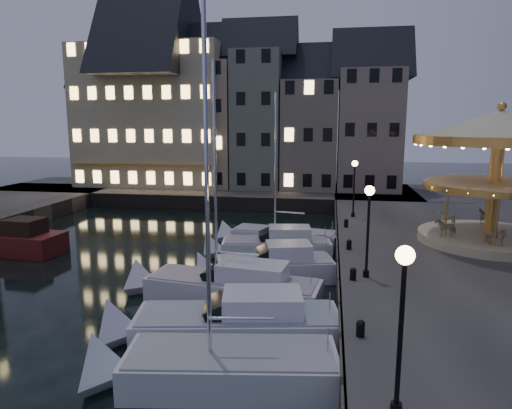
% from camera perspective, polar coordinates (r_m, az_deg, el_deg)
% --- Properties ---
extents(ground, '(160.00, 160.00, 0.00)m').
position_cam_1_polar(ground, '(21.63, -6.22, -12.06)').
color(ground, black).
rests_on(ground, ground).
extents(quay_east, '(16.00, 56.00, 1.30)m').
position_cam_1_polar(quay_east, '(27.69, 27.04, -6.71)').
color(quay_east, '#474442').
rests_on(quay_east, ground).
extents(quay_north, '(44.00, 12.00, 1.30)m').
position_cam_1_polar(quay_north, '(49.72, -6.49, 1.44)').
color(quay_north, '#474442').
rests_on(quay_north, ground).
extents(quaywall_e, '(0.15, 44.00, 1.30)m').
position_cam_1_polar(quaywall_e, '(26.36, 10.13, -6.55)').
color(quaywall_e, '#47423A').
rests_on(quaywall_e, ground).
extents(quaywall_n, '(48.00, 0.15, 1.30)m').
position_cam_1_polar(quaywall_n, '(43.49, -6.10, 0.19)').
color(quaywall_n, '#47423A').
rests_on(quaywall_n, ground).
extents(streetlamp_a, '(0.44, 0.44, 4.17)m').
position_cam_1_polar(streetlamp_a, '(11.20, 17.79, -12.13)').
color(streetlamp_a, black).
rests_on(streetlamp_a, quay_east).
extents(streetlamp_b, '(0.44, 0.44, 4.17)m').
position_cam_1_polar(streetlamp_b, '(20.75, 13.88, -1.66)').
color(streetlamp_b, black).
rests_on(streetlamp_b, quay_east).
extents(streetlamp_c, '(0.44, 0.44, 4.17)m').
position_cam_1_polar(streetlamp_c, '(34.05, 12.18, 2.97)').
color(streetlamp_c, black).
rests_on(streetlamp_c, quay_east).
extents(bollard_a, '(0.30, 0.30, 0.57)m').
position_cam_1_polar(bollard_a, '(15.74, 12.93, -14.77)').
color(bollard_a, black).
rests_on(bollard_a, quay_east).
extents(bollard_b, '(0.30, 0.30, 0.57)m').
position_cam_1_polar(bollard_b, '(20.85, 12.04, -8.41)').
color(bollard_b, black).
rests_on(bollard_b, quay_east).
extents(bollard_c, '(0.30, 0.30, 0.57)m').
position_cam_1_polar(bollard_c, '(25.64, 11.56, -4.86)').
color(bollard_c, black).
rests_on(bollard_c, quay_east).
extents(bollard_d, '(0.30, 0.30, 0.57)m').
position_cam_1_polar(bollard_d, '(30.98, 11.20, -2.24)').
color(bollard_d, black).
rests_on(bollard_d, quay_east).
extents(townhouse_na, '(5.50, 8.00, 12.80)m').
position_cam_1_polar(townhouse_na, '(55.24, -17.77, 9.32)').
color(townhouse_na, gray).
rests_on(townhouse_na, quay_north).
extents(townhouse_nb, '(6.16, 8.00, 13.80)m').
position_cam_1_polar(townhouse_nb, '(52.99, -12.47, 10.09)').
color(townhouse_nb, slate).
rests_on(townhouse_nb, quay_north).
extents(townhouse_nc, '(6.82, 8.00, 14.80)m').
position_cam_1_polar(townhouse_nc, '(51.08, -6.06, 10.84)').
color(townhouse_nc, tan).
rests_on(townhouse_nc, quay_north).
extents(townhouse_nd, '(5.50, 8.00, 15.80)m').
position_cam_1_polar(townhouse_nd, '(49.87, 0.45, 11.48)').
color(townhouse_nd, slate).
rests_on(townhouse_nd, quay_north).
extents(townhouse_ne, '(6.16, 8.00, 12.80)m').
position_cam_1_polar(townhouse_ne, '(49.31, 6.80, 9.68)').
color(townhouse_ne, slate).
rests_on(townhouse_ne, quay_north).
extents(townhouse_nf, '(6.82, 8.00, 13.80)m').
position_cam_1_polar(townhouse_nf, '(49.40, 13.95, 10.04)').
color(townhouse_nf, gray).
rests_on(townhouse_nf, quay_north).
extents(hotel_corner, '(17.60, 9.00, 16.80)m').
position_cam_1_polar(hotel_corner, '(53.00, -12.48, 11.72)').
color(hotel_corner, beige).
rests_on(hotel_corner, quay_north).
extents(motorboat_a, '(7.81, 3.53, 12.94)m').
position_cam_1_polar(motorboat_a, '(15.31, -5.38, -19.77)').
color(motorboat_a, silver).
rests_on(motorboat_a, ground).
extents(motorboat_b, '(8.83, 3.95, 2.15)m').
position_cam_1_polar(motorboat_b, '(17.82, -3.62, -14.82)').
color(motorboat_b, silver).
rests_on(motorboat_b, ground).
extents(motorboat_c, '(9.13, 3.44, 12.06)m').
position_cam_1_polar(motorboat_c, '(21.47, -3.92, -10.25)').
color(motorboat_c, silver).
rests_on(motorboat_c, ground).
extents(motorboat_d, '(7.16, 3.83, 2.15)m').
position_cam_1_polar(motorboat_d, '(24.25, 1.40, -7.90)').
color(motorboat_d, silver).
rests_on(motorboat_d, ground).
extents(motorboat_e, '(7.70, 3.15, 2.15)m').
position_cam_1_polar(motorboat_e, '(28.04, 1.72, -5.39)').
color(motorboat_e, silver).
rests_on(motorboat_e, ground).
extents(motorboat_f, '(8.10, 3.33, 10.70)m').
position_cam_1_polar(motorboat_f, '(30.73, 2.58, -4.21)').
color(motorboat_f, silver).
rests_on(motorboat_f, ground).
extents(red_fishing_boat, '(7.63, 3.16, 5.93)m').
position_cam_1_polar(red_fishing_boat, '(33.21, -28.57, -4.07)').
color(red_fishing_boat, '#581818').
rests_on(red_fishing_boat, ground).
extents(carousel, '(9.15, 9.15, 8.00)m').
position_cam_1_polar(carousel, '(29.14, 28.00, 5.87)').
color(carousel, '#CABF8F').
rests_on(carousel, quay_east).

